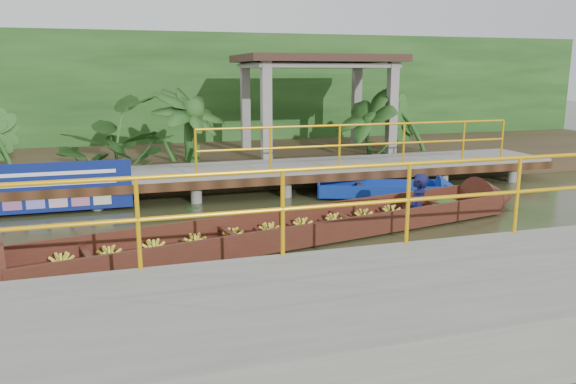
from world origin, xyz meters
name	(u,v)px	position (x,y,z in m)	size (l,w,h in m)	color
ground	(277,233)	(0.00, 0.00, 0.00)	(80.00, 80.00, 0.00)	#282E17
land_strip	(207,158)	(0.00, 7.50, 0.23)	(30.00, 8.00, 0.45)	#312518
far_dock	(236,173)	(0.02, 3.43, 0.48)	(16.00, 2.06, 1.66)	slate
near_dock	(474,303)	(1.00, -4.20, 0.30)	(18.00, 2.40, 1.73)	slate
pavilion	(316,69)	(3.00, 6.30, 2.82)	(4.40, 3.00, 3.00)	slate
foliage_backdrop	(193,94)	(0.00, 10.00, 2.00)	(30.00, 0.80, 4.00)	#163C13
vendor_boat	(303,226)	(0.35, -0.41, 0.20)	(10.69, 3.24, 2.03)	#3B1710
moored_blue_boat	(415,192)	(3.69, 1.76, 0.14)	(3.28, 1.85, 0.76)	navy
blue_banner	(48,187)	(-3.86, 2.48, 0.56)	(3.11, 0.04, 0.97)	navy
tropical_plants	(178,132)	(-1.05, 5.30, 1.25)	(14.28, 1.28, 1.60)	#163C13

